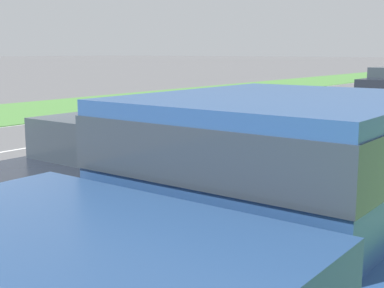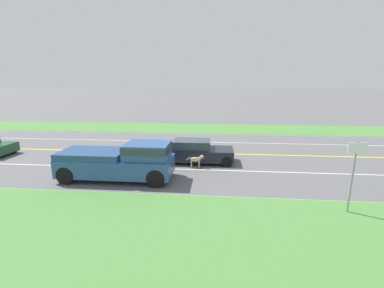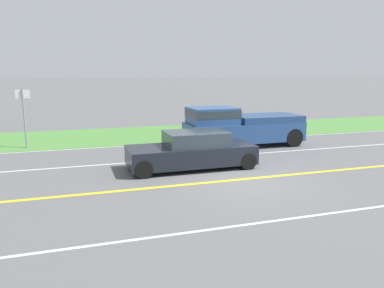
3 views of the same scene
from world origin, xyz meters
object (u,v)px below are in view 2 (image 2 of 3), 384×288
Objects in this scene: dog at (197,159)px; street_sign at (354,169)px; pickup_truck at (121,161)px; ego_car at (194,152)px.

dog is 0.40× the size of street_sign.
street_sign is (4.78, 6.10, 1.25)m from dog.
ego_car is at bearing 133.90° from pickup_truck.
pickup_truck is (3.31, -3.44, 0.34)m from ego_car.
ego_car is 4.78m from pickup_truck.
pickup_truck reaches higher than ego_car.
street_sign is at bearing 74.85° from pickup_truck.
dog is at bearing -128.11° from street_sign.
pickup_truck reaches higher than dog.
dog is 7.85m from street_sign.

